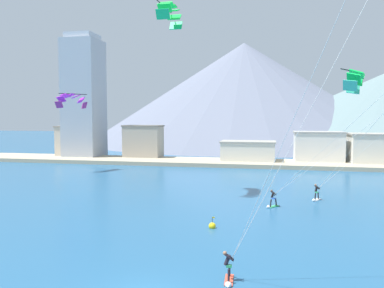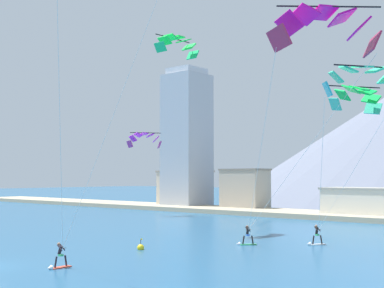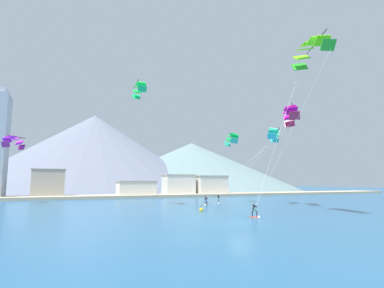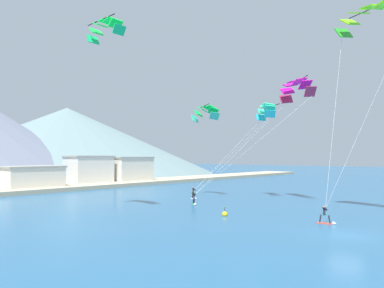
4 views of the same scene
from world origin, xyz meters
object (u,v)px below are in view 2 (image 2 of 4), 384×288
Objects in this scene: kitesurfer_near_lead at (58,261)px; parafoil_kite_near_trail at (362,78)px; parafoil_kite_mid_center at (324,27)px; race_marker_buoy at (141,248)px; parafoil_kite_distant_mid_solo at (145,138)px; parafoil_kite_distant_high_outer at (357,96)px; kitesurfer_mid_center at (245,239)px; kitesurfer_near_trail at (315,239)px; parafoil_kite_distant_low_drift at (177,43)px.

parafoil_kite_near_trail is (14.29, 14.10, 12.00)m from kitesurfer_near_lead.
parafoil_kite_mid_center reaches higher than race_marker_buoy.
parafoil_kite_near_trail is at bearing -26.09° from parafoil_kite_distant_mid_solo.
kitesurfer_near_lead is 9.69m from race_marker_buoy.
kitesurfer_near_lead is at bearing -115.40° from parafoil_kite_distant_high_outer.
kitesurfer_near_lead is at bearing -50.85° from parafoil_kite_distant_mid_solo.
kitesurfer_mid_center is at bearing -29.87° from parafoil_kite_distant_mid_solo.
kitesurfer_near_trail is 12.56m from parafoil_kite_distant_high_outer.
kitesurfer_mid_center is 9.17m from race_marker_buoy.
parafoil_kite_distant_high_outer is at bearing 105.51° from parafoil_kite_mid_center.
kitesurfer_near_lead is at bearing -67.23° from parafoil_kite_distant_low_drift.
parafoil_kite_distant_low_drift is at bearing -177.58° from kitesurfer_near_trail.
parafoil_kite_distant_low_drift is (-10.96, 3.22, 19.35)m from kitesurfer_mid_center.
parafoil_kite_distant_high_outer reaches higher than parafoil_kite_distant_mid_solo.
kitesurfer_mid_center is at bearing 59.93° from race_marker_buoy.
parafoil_kite_near_trail is 2.14× the size of parafoil_kite_distant_high_outer.
parafoil_kite_distant_mid_solo is at bearing 161.50° from parafoil_kite_distant_high_outer.
parafoil_kite_near_trail is 24.94m from parafoil_kite_distant_low_drift.
parafoil_kite_distant_mid_solo is at bearing 135.69° from race_marker_buoy.
parafoil_kite_near_trail is at bearing 15.79° from race_marker_buoy.
parafoil_kite_near_trail is (11.97, -3.25, 11.97)m from kitesurfer_mid_center.
parafoil_kite_mid_center reaches higher than kitesurfer_near_lead.
parafoil_kite_distant_high_outer is at bearing 115.78° from parafoil_kite_near_trail.
kitesurfer_mid_center reaches higher than kitesurfer_near_lead.
kitesurfer_near_trail is 0.12× the size of parafoil_kite_mid_center.
kitesurfer_near_lead is at bearing -145.94° from parafoil_kite_mid_center.
parafoil_kite_mid_center is at bearing -58.87° from kitesurfer_near_trail.
parafoil_kite_mid_center is 22.03m from race_marker_buoy.
parafoil_kite_mid_center is at bearing -94.12° from parafoil_kite_near_trail.
race_marker_buoy is (-2.27, 9.42, -0.31)m from kitesurfer_near_lead.
kitesurfer_near_trail is 24.76m from parafoil_kite_distant_low_drift.
race_marker_buoy is at bearing -164.21° from parafoil_kite_near_trail.
parafoil_kite_distant_low_drift is 1.06× the size of parafoil_kite_distant_mid_solo.
parafoil_kite_near_trail is 21.16m from race_marker_buoy.
race_marker_buoy is at bearing -60.28° from parafoil_kite_distant_low_drift.
race_marker_buoy is at bearing -44.31° from parafoil_kite_distant_mid_solo.
parafoil_kite_distant_high_outer is 5.54× the size of race_marker_buoy.
parafoil_kite_mid_center is at bearing -34.23° from kitesurfer_mid_center.
parafoil_kite_distant_low_drift is at bearing 163.61° from kitesurfer_mid_center.
parafoil_kite_mid_center reaches higher than kitesurfer_mid_center.
kitesurfer_near_trail is at bearing -21.39° from parafoil_kite_distant_mid_solo.
kitesurfer_near_trail is 0.31× the size of parafoil_kite_distant_high_outer.
kitesurfer_near_lead reaches higher than race_marker_buoy.
parafoil_kite_distant_mid_solo is 38.45m from race_marker_buoy.
parafoil_kite_distant_low_drift is (-8.63, 20.57, 19.38)m from kitesurfer_near_lead.
parafoil_kite_distant_high_outer reaches higher than kitesurfer_near_trail.
kitesurfer_mid_center is at bearing 164.82° from parafoil_kite_near_trail.
parafoil_kite_distant_low_drift is at bearing 119.72° from race_marker_buoy.
parafoil_kite_near_trail is at bearing -43.69° from kitesurfer_near_trail.
kitesurfer_near_lead is 0.31× the size of parafoil_kite_distant_high_outer.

